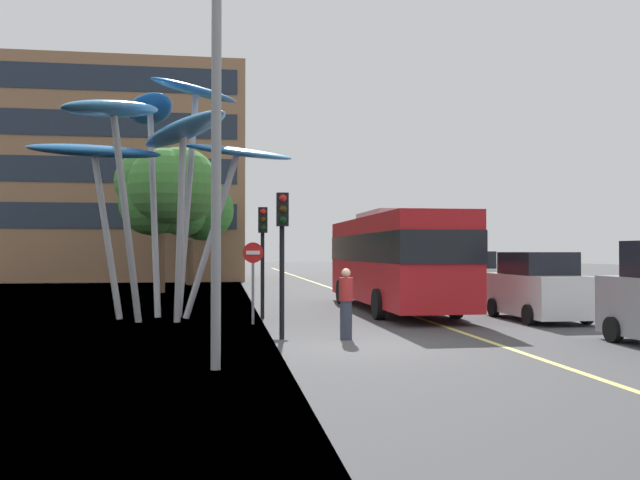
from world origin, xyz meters
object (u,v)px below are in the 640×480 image
(red_bus, at_px, (392,256))
(car_parked_mid, at_px, (537,288))
(car_side_street, at_px, (430,273))
(street_lamp, at_px, (235,106))
(pedestrian, at_px, (346,304))
(car_parked_far, at_px, (465,278))
(leaf_sculpture, at_px, (157,137))
(traffic_light_kerb_near, at_px, (282,233))
(no_entry_sign, at_px, (253,269))
(traffic_light_kerb_far, at_px, (263,238))

(red_bus, bearing_deg, car_parked_mid, -48.61)
(car_side_street, distance_m, street_lamp, 22.56)
(pedestrian, bearing_deg, car_parked_far, 56.79)
(pedestrian, bearing_deg, car_parked_mid, 28.39)
(car_parked_mid, bearing_deg, red_bus, 131.39)
(leaf_sculpture, xyz_separation_m, traffic_light_kerb_near, (3.46, -5.28, -3.14))
(red_bus, xyz_separation_m, car_parked_far, (3.86, 3.03, -0.94))
(red_bus, height_order, leaf_sculpture, leaf_sculpture)
(red_bus, height_order, no_entry_sign, red_bus)
(leaf_sculpture, bearing_deg, traffic_light_kerb_far, -4.22)
(red_bus, relative_size, leaf_sculpture, 1.34)
(red_bus, xyz_separation_m, pedestrian, (-3.11, -7.62, -1.09))
(car_side_street, bearing_deg, street_lamp, -116.59)
(leaf_sculpture, distance_m, street_lamp, 9.47)
(leaf_sculpture, distance_m, pedestrian, 8.83)
(pedestrian, height_order, no_entry_sign, no_entry_sign)
(leaf_sculpture, distance_m, car_parked_mid, 12.69)
(traffic_light_kerb_far, xyz_separation_m, street_lamp, (-1.02, -8.91, 2.21))
(leaf_sculpture, height_order, car_side_street, leaf_sculpture)
(car_side_street, distance_m, pedestrian, 17.76)
(car_side_street, height_order, street_lamp, street_lamp)
(car_parked_far, distance_m, pedestrian, 12.73)
(car_parked_mid, relative_size, car_parked_far, 0.96)
(leaf_sculpture, height_order, no_entry_sign, leaf_sculpture)
(pedestrian, relative_size, no_entry_sign, 0.72)
(traffic_light_kerb_near, bearing_deg, street_lamp, -107.17)
(car_side_street, relative_size, street_lamp, 0.56)
(traffic_light_kerb_far, bearing_deg, street_lamp, -96.53)
(traffic_light_kerb_near, bearing_deg, car_side_street, 61.33)
(car_parked_mid, relative_size, car_side_street, 0.99)
(leaf_sculpture, xyz_separation_m, car_parked_far, (11.95, 5.19, -4.70))
(car_parked_far, distance_m, no_entry_sign, 11.40)
(traffic_light_kerb_far, distance_m, car_parked_far, 10.34)
(traffic_light_kerb_far, distance_m, car_side_street, 14.25)
(traffic_light_kerb_near, bearing_deg, car_parked_mid, 22.67)
(street_lamp, height_order, no_entry_sign, street_lamp)
(pedestrian, bearing_deg, street_lamp, -126.37)
(leaf_sculpture, distance_m, traffic_light_kerb_far, 4.56)
(car_parked_mid, xyz_separation_m, car_side_street, (0.59, 12.62, 0.08))
(car_side_street, bearing_deg, no_entry_sign, -126.71)
(traffic_light_kerb_far, bearing_deg, no_entry_sign, -103.89)
(car_parked_far, distance_m, car_side_street, 5.57)
(red_bus, height_order, car_side_street, red_bus)
(red_bus, bearing_deg, traffic_light_kerb_far, -153.46)
(car_parked_mid, relative_size, no_entry_sign, 1.72)
(red_bus, relative_size, traffic_light_kerb_far, 3.21)
(car_parked_far, bearing_deg, leaf_sculpture, -156.53)
(traffic_light_kerb_near, distance_m, car_side_street, 18.34)
(traffic_light_kerb_near, distance_m, pedestrian, 2.29)
(car_parked_far, xyz_separation_m, car_side_street, (0.27, 5.57, 0.07))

